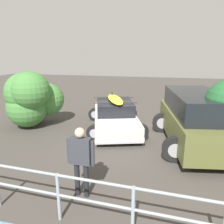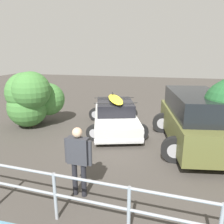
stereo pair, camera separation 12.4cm
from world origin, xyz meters
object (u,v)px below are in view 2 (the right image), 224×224
(sedan_car, at_px, (115,116))
(suv_car, at_px, (195,119))
(bush_near_left, at_px, (31,99))
(person_bystander, at_px, (78,156))

(sedan_car, relative_size, suv_car, 0.95)
(bush_near_left, bearing_deg, person_bystander, 132.93)
(suv_car, bearing_deg, person_bystander, 51.27)
(sedan_car, height_order, suv_car, suv_car)
(suv_car, xyz_separation_m, person_bystander, (2.98, 3.71, 0.02))
(sedan_car, bearing_deg, person_bystander, 92.60)
(sedan_car, bearing_deg, bush_near_left, 7.85)
(sedan_car, relative_size, bush_near_left, 1.77)
(person_bystander, bearing_deg, sedan_car, -87.40)
(suv_car, bearing_deg, bush_near_left, -5.04)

